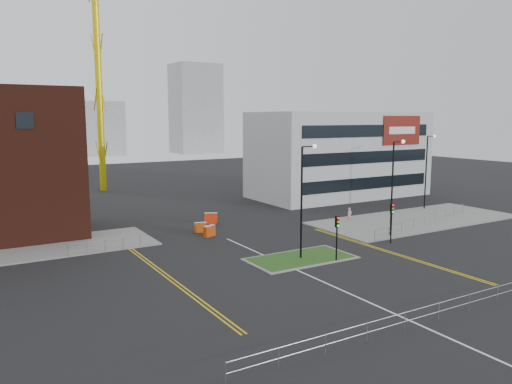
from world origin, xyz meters
TOP-DOWN VIEW (x-y plane):
  - ground at (0.00, 0.00)m, footprint 200.00×200.00m
  - pavement_right at (22.00, 14.00)m, footprint 24.00×10.00m
  - island_kerb at (2.00, 8.00)m, footprint 8.60×4.60m
  - grass_island at (2.00, 8.00)m, footprint 8.00×4.00m
  - office_block at (26.01, 31.97)m, footprint 25.00×12.20m
  - tower_crane at (3.62, 53.29)m, footprint 51.00×16.38m
  - streetlamp_island at (2.22, 8.00)m, footprint 1.46×0.36m
  - streetlamp_right_near at (14.22, 10.00)m, footprint 1.46×0.36m
  - streetlamp_right_far at (28.22, 18.00)m, footprint 1.46×0.36m
  - traffic_light_island at (4.00, 5.98)m, footprint 0.28×0.33m
  - traffic_light_right at (12.00, 7.98)m, footprint 0.28×0.33m
  - railing_front at (0.00, -6.00)m, footprint 24.05×0.05m
  - railing_left at (-11.00, 18.00)m, footprint 6.05×0.05m
  - railing_right at (20.50, 11.50)m, footprint 19.05×5.05m
  - centre_line at (0.00, 2.00)m, footprint 0.15×30.00m
  - yellow_left_a at (-9.00, 10.00)m, footprint 0.12×24.00m
  - yellow_left_b at (-8.70, 10.00)m, footprint 0.12×24.00m
  - yellow_right_a at (9.50, 6.00)m, footprint 0.12×20.00m
  - yellow_right_b at (9.80, 6.00)m, footprint 0.12×20.00m
  - skyline_b at (10.00, 130.00)m, footprint 24.00×12.00m
  - skyline_c at (45.00, 125.00)m, footprint 14.00×12.00m
  - skyline_d at (-8.00, 140.00)m, footprint 30.00×12.00m
  - pedestrian at (15.02, 17.00)m, footprint 0.57×0.38m
  - barrier_left at (-1.00, 20.76)m, footprint 1.24×0.71m
  - barrier_mid at (1.70, 24.00)m, footprint 1.44×0.99m
  - barrier_right at (-1.00, 18.69)m, footprint 1.33×0.86m

SIDE VIEW (x-z plane):
  - ground at x=0.00m, z-range 0.00..0.00m
  - centre_line at x=0.00m, z-range 0.00..0.01m
  - yellow_left_a at x=-9.00m, z-range 0.00..0.01m
  - yellow_left_b at x=-8.70m, z-range 0.00..0.01m
  - yellow_right_a at x=9.50m, z-range 0.00..0.01m
  - yellow_right_b at x=9.80m, z-range 0.00..0.01m
  - island_kerb at x=2.00m, z-range 0.00..0.08m
  - pavement_right at x=22.00m, z-range 0.00..0.12m
  - grass_island at x=2.00m, z-range 0.00..0.12m
  - barrier_left at x=-1.00m, z-range 0.04..1.03m
  - barrier_right at x=-1.00m, z-range 0.05..1.11m
  - barrier_mid at x=1.70m, z-range 0.05..1.20m
  - railing_left at x=-11.00m, z-range 0.19..1.29m
  - railing_right at x=20.50m, z-range 0.23..1.33m
  - railing_front at x=0.00m, z-range 0.23..1.33m
  - pedestrian at x=15.02m, z-range 0.00..1.58m
  - traffic_light_island at x=4.00m, z-range 0.74..4.39m
  - traffic_light_right at x=12.00m, z-range 0.74..4.39m
  - streetlamp_island at x=2.22m, z-range 0.82..10.00m
  - streetlamp_right_near at x=14.22m, z-range 0.82..10.00m
  - streetlamp_right_far at x=28.22m, z-range 0.82..10.00m
  - skyline_d at x=-8.00m, z-range 0.00..12.00m
  - office_block at x=26.01m, z-range 0.00..12.00m
  - skyline_b at x=10.00m, z-range 0.00..16.00m
  - skyline_c at x=45.00m, z-range 0.00..28.00m
  - tower_crane at x=3.62m, z-range 7.12..44.33m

